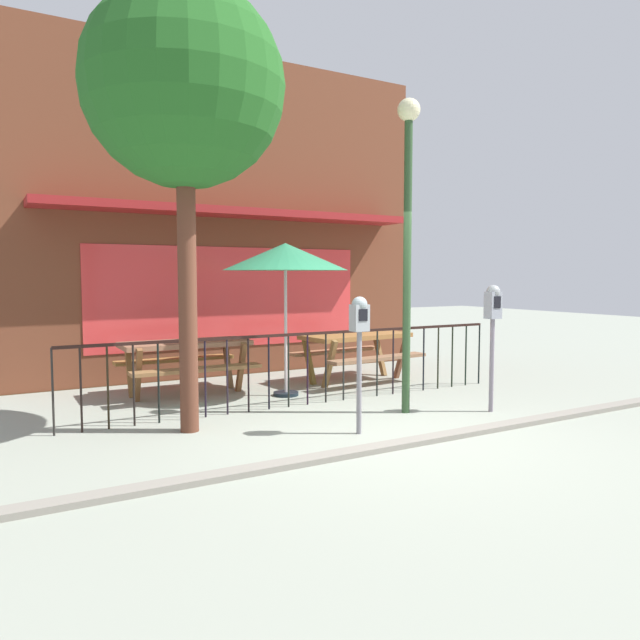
{
  "coord_description": "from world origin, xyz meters",
  "views": [
    {
      "loc": [
        -3.77,
        -5.14,
        1.72
      ],
      "look_at": [
        0.42,
        2.15,
        1.09
      ],
      "focal_mm": 33.52,
      "sensor_mm": 36.0,
      "label": 1
    }
  ],
  "objects_px": {
    "picnic_table_right": "(356,344)",
    "parking_meter_near": "(359,328)",
    "street_tree": "(184,89)",
    "street_lamp": "(408,209)",
    "patio_umbrella": "(285,258)",
    "picnic_table_left": "(186,353)",
    "parking_meter_far": "(493,314)"
  },
  "relations": [
    {
      "from": "picnic_table_left",
      "to": "parking_meter_far",
      "type": "distance_m",
      "value": 4.29
    },
    {
      "from": "picnic_table_left",
      "to": "street_tree",
      "type": "xyz_separation_m",
      "value": [
        -0.59,
        -2.01,
        3.09
      ]
    },
    {
      "from": "parking_meter_far",
      "to": "picnic_table_right",
      "type": "bearing_deg",
      "value": 96.23
    },
    {
      "from": "picnic_table_left",
      "to": "picnic_table_right",
      "type": "relative_size",
      "value": 0.95
    },
    {
      "from": "street_tree",
      "to": "street_lamp",
      "type": "relative_size",
      "value": 1.24
    },
    {
      "from": "patio_umbrella",
      "to": "parking_meter_near",
      "type": "relative_size",
      "value": 1.45
    },
    {
      "from": "picnic_table_left",
      "to": "picnic_table_right",
      "type": "bearing_deg",
      "value": -6.85
    },
    {
      "from": "picnic_table_left",
      "to": "parking_meter_near",
      "type": "xyz_separation_m",
      "value": [
        0.98,
        -3.04,
        0.54
      ]
    },
    {
      "from": "parking_meter_near",
      "to": "street_tree",
      "type": "xyz_separation_m",
      "value": [
        -1.57,
        1.02,
        2.54
      ]
    },
    {
      "from": "picnic_table_right",
      "to": "street_tree",
      "type": "height_order",
      "value": "street_tree"
    },
    {
      "from": "patio_umbrella",
      "to": "parking_meter_far",
      "type": "bearing_deg",
      "value": -50.78
    },
    {
      "from": "picnic_table_left",
      "to": "street_lamp",
      "type": "xyz_separation_m",
      "value": [
        2.05,
        -2.49,
        1.92
      ]
    },
    {
      "from": "picnic_table_right",
      "to": "parking_meter_near",
      "type": "bearing_deg",
      "value": -122.79
    },
    {
      "from": "parking_meter_near",
      "to": "street_lamp",
      "type": "height_order",
      "value": "street_lamp"
    },
    {
      "from": "picnic_table_left",
      "to": "street_tree",
      "type": "height_order",
      "value": "street_tree"
    },
    {
      "from": "patio_umbrella",
      "to": "street_tree",
      "type": "relative_size",
      "value": 0.45
    },
    {
      "from": "street_tree",
      "to": "picnic_table_left",
      "type": "bearing_deg",
      "value": 73.71
    },
    {
      "from": "picnic_table_left",
      "to": "street_tree",
      "type": "distance_m",
      "value": 3.73
    },
    {
      "from": "picnic_table_right",
      "to": "parking_meter_near",
      "type": "distance_m",
      "value": 3.27
    },
    {
      "from": "picnic_table_right",
      "to": "picnic_table_left",
      "type": "bearing_deg",
      "value": 173.15
    },
    {
      "from": "parking_meter_far",
      "to": "street_tree",
      "type": "bearing_deg",
      "value": 164.87
    },
    {
      "from": "patio_umbrella",
      "to": "parking_meter_far",
      "type": "relative_size",
      "value": 1.36
    },
    {
      "from": "picnic_table_right",
      "to": "street_lamp",
      "type": "xyz_separation_m",
      "value": [
        -0.68,
        -2.16,
        1.92
      ]
    },
    {
      "from": "street_lamp",
      "to": "picnic_table_right",
      "type": "bearing_deg",
      "value": 72.6
    },
    {
      "from": "parking_meter_far",
      "to": "street_lamp",
      "type": "distance_m",
      "value": 1.69
    },
    {
      "from": "picnic_table_right",
      "to": "patio_umbrella",
      "type": "relative_size",
      "value": 0.88
    },
    {
      "from": "patio_umbrella",
      "to": "street_lamp",
      "type": "relative_size",
      "value": 0.56
    },
    {
      "from": "picnic_table_left",
      "to": "picnic_table_right",
      "type": "distance_m",
      "value": 2.74
    },
    {
      "from": "picnic_table_left",
      "to": "parking_meter_near",
      "type": "distance_m",
      "value": 3.24
    },
    {
      "from": "street_tree",
      "to": "parking_meter_near",
      "type": "bearing_deg",
      "value": -33.09
    },
    {
      "from": "picnic_table_left",
      "to": "parking_meter_near",
      "type": "height_order",
      "value": "parking_meter_near"
    },
    {
      "from": "street_tree",
      "to": "street_lamp",
      "type": "height_order",
      "value": "street_tree"
    }
  ]
}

